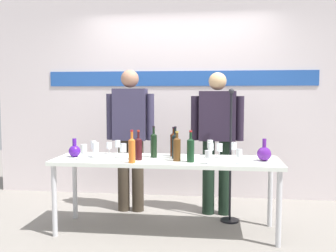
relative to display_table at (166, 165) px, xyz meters
name	(u,v)px	position (x,y,z in m)	size (l,w,h in m)	color
ground_plane	(166,231)	(0.00, 0.00, -0.69)	(10.00, 10.00, 0.00)	gray
back_wall	(179,87)	(0.00, 1.41, 0.81)	(5.18, 0.11, 3.00)	silver
display_table	(166,165)	(0.00, 0.00, 0.00)	(2.26, 0.65, 0.75)	white
decanter_blue_left	(74,151)	(-0.96, 0.00, 0.13)	(0.12, 0.12, 0.19)	#471790
decanter_blue_right	(264,153)	(0.96, 0.00, 0.13)	(0.14, 0.14, 0.22)	#561D85
presenter_left	(130,131)	(-0.51, 0.63, 0.27)	(0.57, 0.22, 1.69)	#382E23
presenter_right	(217,134)	(0.51, 0.63, 0.26)	(0.61, 0.22, 1.65)	black
wine_bottle_0	(132,149)	(-0.29, -0.27, 0.19)	(0.07, 0.07, 0.31)	orange
wine_bottle_1	(175,145)	(0.09, 0.03, 0.20)	(0.06, 0.06, 0.33)	black
wine_bottle_2	(154,144)	(-0.14, 0.07, 0.20)	(0.07, 0.07, 0.32)	black
wine_bottle_3	(191,149)	(0.26, -0.15, 0.19)	(0.07, 0.07, 0.31)	black
wine_bottle_4	(138,148)	(-0.26, -0.10, 0.18)	(0.07, 0.07, 0.30)	#370F14
wine_bottle_5	(177,148)	(0.12, -0.11, 0.19)	(0.07, 0.07, 0.29)	#533215
wine_bottle_6	(174,144)	(0.06, 0.17, 0.19)	(0.07, 0.07, 0.31)	#351507
wine_glass_left_0	(109,146)	(-0.66, 0.23, 0.15)	(0.06, 0.06, 0.13)	white
wine_glass_left_1	(118,144)	(-0.56, 0.22, 0.17)	(0.06, 0.06, 0.15)	white
wine_glass_left_2	(96,147)	(-0.72, -0.04, 0.17)	(0.06, 0.06, 0.16)	white
wine_glass_left_3	(84,149)	(-0.79, -0.20, 0.17)	(0.06, 0.06, 0.16)	white
wine_glass_left_4	(93,145)	(-0.77, 0.04, 0.18)	(0.06, 0.06, 0.17)	white
wine_glass_left_5	(123,148)	(-0.44, -0.03, 0.17)	(0.07, 0.07, 0.15)	white
wine_glass_right_0	(208,154)	(0.43, -0.24, 0.15)	(0.07, 0.07, 0.13)	white
wine_glass_right_1	(211,147)	(0.44, 0.11, 0.17)	(0.06, 0.06, 0.15)	white
wine_glass_right_2	(210,144)	(0.44, 0.26, 0.18)	(0.06, 0.06, 0.17)	white
wine_glass_right_3	(239,154)	(0.71, -0.19, 0.16)	(0.06, 0.06, 0.14)	white
wine_glass_right_4	(234,146)	(0.69, 0.21, 0.17)	(0.06, 0.06, 0.15)	white
wine_glass_right_5	(220,148)	(0.53, 0.13, 0.16)	(0.06, 0.06, 0.15)	white
microphone_stand	(230,178)	(0.66, 0.38, -0.20)	(0.20, 0.20, 1.46)	black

